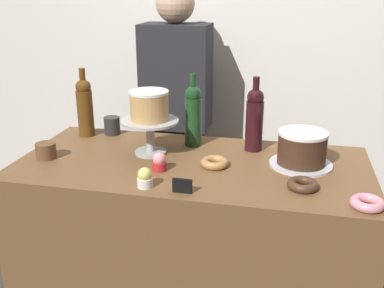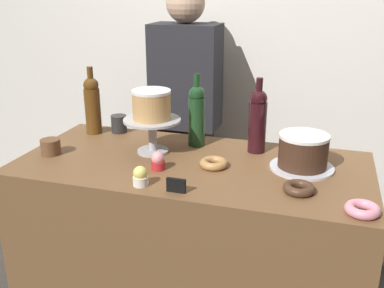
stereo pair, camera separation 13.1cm
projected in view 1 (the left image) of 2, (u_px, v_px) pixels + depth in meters
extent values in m
cube|color=silver|center=(227.00, 38.00, 2.54)|extent=(6.00, 0.05, 2.60)
cube|color=brown|center=(192.00, 256.00, 1.99)|extent=(1.43, 0.68, 0.90)
cylinder|color=#B2B2B7|center=(151.00, 152.00, 1.93)|extent=(0.13, 0.13, 0.01)
cylinder|color=#B2B2B7|center=(150.00, 137.00, 1.91)|extent=(0.04, 0.04, 0.13)
cylinder|color=#B2B2B7|center=(150.00, 121.00, 1.88)|extent=(0.24, 0.24, 0.01)
cylinder|color=tan|center=(149.00, 107.00, 1.86)|extent=(0.16, 0.16, 0.11)
cylinder|color=white|center=(149.00, 92.00, 1.84)|extent=(0.16, 0.16, 0.01)
cylinder|color=silver|center=(301.00, 164.00, 1.81)|extent=(0.25, 0.25, 0.01)
cylinder|color=#3D2619|center=(302.00, 149.00, 1.78)|extent=(0.19, 0.19, 0.12)
cylinder|color=white|center=(303.00, 133.00, 1.76)|extent=(0.20, 0.20, 0.01)
cylinder|color=black|center=(254.00, 126.00, 1.94)|extent=(0.08, 0.08, 0.22)
sphere|color=black|center=(256.00, 97.00, 1.89)|extent=(0.07, 0.07, 0.07)
cylinder|color=black|center=(256.00, 85.00, 1.88)|extent=(0.03, 0.03, 0.08)
cylinder|color=#193D1E|center=(193.00, 122.00, 2.00)|extent=(0.08, 0.08, 0.22)
sphere|color=#193D1E|center=(193.00, 94.00, 1.95)|extent=(0.07, 0.07, 0.07)
cylinder|color=#193D1E|center=(193.00, 82.00, 1.94)|extent=(0.03, 0.03, 0.08)
cylinder|color=#5B3814|center=(85.00, 113.00, 2.13)|extent=(0.08, 0.08, 0.22)
sphere|color=#5B3814|center=(83.00, 87.00, 2.08)|extent=(0.07, 0.07, 0.07)
cylinder|color=#5B3814|center=(82.00, 76.00, 2.07)|extent=(0.03, 0.03, 0.08)
cylinder|color=red|center=(159.00, 166.00, 1.75)|extent=(0.06, 0.06, 0.03)
sphere|color=pink|center=(159.00, 159.00, 1.74)|extent=(0.05, 0.05, 0.05)
cylinder|color=white|center=(145.00, 183.00, 1.61)|extent=(0.06, 0.06, 0.03)
sphere|color=#EFDB6B|center=(145.00, 175.00, 1.60)|extent=(0.05, 0.05, 0.05)
torus|color=pink|center=(367.00, 203.00, 1.46)|extent=(0.11, 0.11, 0.03)
torus|color=#472D1E|center=(303.00, 185.00, 1.60)|extent=(0.11, 0.11, 0.03)
torus|color=#B27F47|center=(215.00, 163.00, 1.79)|extent=(0.11, 0.11, 0.03)
cylinder|color=brown|center=(47.00, 157.00, 1.88)|extent=(0.08, 0.08, 0.01)
cylinder|color=brown|center=(46.00, 154.00, 1.88)|extent=(0.08, 0.08, 0.01)
cylinder|color=brown|center=(46.00, 152.00, 1.87)|extent=(0.08, 0.08, 0.01)
cylinder|color=brown|center=(46.00, 149.00, 1.87)|extent=(0.08, 0.08, 0.01)
cylinder|color=brown|center=(46.00, 147.00, 1.86)|extent=(0.08, 0.08, 0.01)
cylinder|color=brown|center=(45.00, 144.00, 1.86)|extent=(0.08, 0.08, 0.01)
cube|color=black|center=(182.00, 186.00, 1.56)|extent=(0.07, 0.01, 0.05)
cylinder|color=#282828|center=(112.00, 126.00, 2.17)|extent=(0.08, 0.08, 0.08)
cube|color=black|center=(178.00, 195.00, 2.63)|extent=(0.28, 0.18, 0.85)
cube|color=#232328|center=(176.00, 77.00, 2.39)|extent=(0.36, 0.22, 0.55)
sphere|color=tan|center=(175.00, 3.00, 2.26)|extent=(0.20, 0.20, 0.20)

